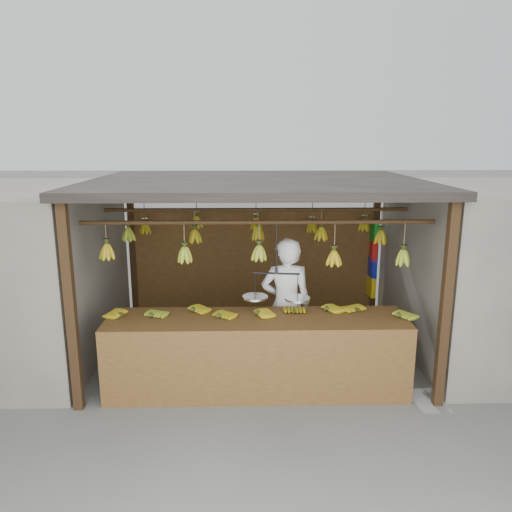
{
  "coord_description": "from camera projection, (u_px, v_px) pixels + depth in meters",
  "views": [
    {
      "loc": [
        -0.15,
        -6.54,
        2.92
      ],
      "look_at": [
        0.0,
        0.3,
        1.3
      ],
      "focal_mm": 35.0,
      "sensor_mm": 36.0,
      "label": 1
    }
  ],
  "objects": [
    {
      "name": "balance_scale",
      "position": [
        276.0,
        294.0,
        5.8
      ],
      "size": [
        0.78,
        0.35,
        0.91
      ],
      "color": "black",
      "rests_on": "ground"
    },
    {
      "name": "hanging_bananas",
      "position": [
        256.0,
        237.0,
        6.66
      ],
      "size": [
        3.56,
        2.21,
        0.38
      ],
      "color": "#AC9412",
      "rests_on": "ground"
    },
    {
      "name": "ground",
      "position": [
        256.0,
        350.0,
        7.04
      ],
      "size": [
        80.0,
        80.0,
        0.0
      ],
      "primitive_type": "plane",
      "color": "#5B5B57"
    },
    {
      "name": "stall",
      "position": [
        256.0,
        208.0,
        6.9
      ],
      "size": [
        4.3,
        3.3,
        2.4
      ],
      "color": "#2F1E0F",
      "rests_on": "ground"
    },
    {
      "name": "counter",
      "position": [
        257.0,
        337.0,
        5.68
      ],
      "size": [
        3.53,
        0.79,
        0.96
      ],
      "color": "brown",
      "rests_on": "ground"
    },
    {
      "name": "vendor",
      "position": [
        286.0,
        305.0,
        6.29
      ],
      "size": [
        0.65,
        0.44,
        1.73
      ],
      "primitive_type": "imported",
      "rotation": [
        0.0,
        0.0,
        3.18
      ],
      "color": "white",
      "rests_on": "ground"
    },
    {
      "name": "bag_bundles",
      "position": [
        373.0,
        259.0,
        8.16
      ],
      "size": [
        0.08,
        0.26,
        1.25
      ],
      "color": "#199926",
      "rests_on": "ground"
    }
  ]
}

